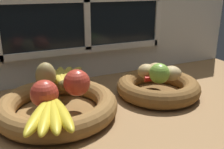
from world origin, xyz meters
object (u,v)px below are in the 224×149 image
at_px(potato_back, 157,69).
at_px(fruit_bowl_left, 57,106).
at_px(fruit_bowl_right, 158,87).
at_px(pear_brown, 46,76).
at_px(apple_red_front, 44,94).
at_px(banana_bunch_front, 51,113).
at_px(potato_large, 159,72).
at_px(potato_small, 171,73).
at_px(potato_oblong, 147,71).
at_px(chili_pepper, 163,79).
at_px(apple_red_right, 77,82).
at_px(banana_bunch_back, 64,76).
at_px(lime_near, 159,73).

bearing_deg(potato_back, fruit_bowl_left, -173.74).
relative_size(fruit_bowl_right, pear_brown, 3.41).
distance_m(apple_red_front, banana_bunch_front, 0.08).
xyz_separation_m(potato_large, potato_small, (0.03, -0.03, -0.00)).
xyz_separation_m(potato_oblong, chili_pepper, (0.03, -0.05, -0.02)).
relative_size(apple_red_right, potato_oblong, 1.21).
relative_size(fruit_bowl_left, potato_small, 5.29).
bearing_deg(potato_small, fruit_bowl_right, 135.00).
relative_size(apple_red_right, banana_bunch_back, 0.41).
xyz_separation_m(fruit_bowl_left, banana_bunch_back, (0.05, 0.11, 0.05)).
xyz_separation_m(apple_red_right, banana_bunch_front, (-0.10, -0.11, -0.02)).
height_order(apple_red_front, potato_back, apple_red_front).
distance_m(banana_bunch_back, potato_back, 0.32).
relative_size(fruit_bowl_left, apple_red_right, 4.57).
distance_m(banana_bunch_front, lime_near, 0.38).
relative_size(fruit_bowl_right, lime_near, 4.32).
height_order(apple_red_front, potato_small, apple_red_front).
distance_m(fruit_bowl_right, pear_brown, 0.37).
height_order(potato_back, chili_pepper, potato_back).
xyz_separation_m(fruit_bowl_left, lime_near, (0.32, -0.04, 0.06)).
bearing_deg(fruit_bowl_right, potato_large, -90.00).
bearing_deg(potato_small, chili_pepper, 174.76).
xyz_separation_m(pear_brown, banana_bunch_front, (-0.03, -0.20, -0.03)).
bearing_deg(banana_bunch_back, apple_red_right, -88.69).
bearing_deg(lime_near, potato_back, 61.02).
distance_m(apple_red_front, potato_oblong, 0.36).
bearing_deg(apple_red_right, potato_small, -2.43).
relative_size(potato_back, chili_pepper, 0.53).
bearing_deg(banana_bunch_back, banana_bunch_front, -111.74).
bearing_deg(potato_oblong, fruit_bowl_right, -37.87).
bearing_deg(potato_small, potato_large, 135.00).
relative_size(banana_bunch_front, potato_back, 3.17).
distance_m(potato_small, lime_near, 0.05).
bearing_deg(apple_red_right, fruit_bowl_left, 164.46).
xyz_separation_m(potato_small, chili_pepper, (-0.03, 0.00, -0.02)).
height_order(fruit_bowl_left, lime_near, lime_near).
xyz_separation_m(fruit_bowl_right, apple_red_front, (-0.39, -0.05, 0.07)).
distance_m(banana_bunch_back, potato_oblong, 0.28).
distance_m(pear_brown, banana_bunch_back, 0.08).
distance_m(fruit_bowl_left, fruit_bowl_right, 0.35).
height_order(banana_bunch_back, potato_large, potato_large).
relative_size(fruit_bowl_left, potato_back, 5.50).
height_order(apple_red_right, chili_pepper, apple_red_right).
xyz_separation_m(fruit_bowl_right, potato_oblong, (-0.03, 0.03, 0.06)).
distance_m(apple_red_front, banana_bunch_back, 0.19).
bearing_deg(pear_brown, chili_pepper, -14.88).
height_order(pear_brown, potato_small, pear_brown).
relative_size(fruit_bowl_right, apple_red_front, 3.92).
distance_m(fruit_bowl_left, lime_near, 0.33).
relative_size(potato_small, lime_near, 1.00).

